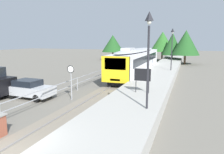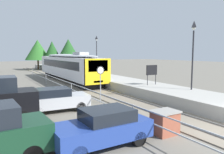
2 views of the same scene
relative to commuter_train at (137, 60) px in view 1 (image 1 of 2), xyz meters
name	(u,v)px [view 1 (image 1 of 2)]	position (x,y,z in m)	size (l,w,h in m)	color
ground_plane	(114,75)	(-3.00, -0.43, -2.14)	(160.00, 160.00, 0.00)	#6B665B
track_rails	(136,76)	(0.00, -0.43, -2.11)	(3.20, 60.00, 0.14)	slate
commuter_train	(137,60)	(0.00, 0.00, 0.00)	(2.82, 18.19, 3.74)	silver
station_platform	(160,74)	(3.25, -0.43, -1.69)	(3.90, 60.00, 0.90)	#A8A59E
platform_lamp_near_end	(149,42)	(4.47, -16.51, 2.48)	(0.34, 0.34, 5.35)	#232328
platform_lamp_mid_platform	(172,41)	(4.47, 0.48, 2.48)	(0.34, 0.34, 5.35)	#232328
platform_notice_board	(143,76)	(3.45, -12.89, 0.05)	(1.20, 0.08, 1.80)	#232328
speed_limit_sign	(71,74)	(-2.11, -13.59, -0.02)	(0.61, 0.10, 2.81)	#9EA0A5
carpark_fence	(77,81)	(-3.30, -10.43, -1.23)	(0.06, 36.06, 1.25)	#9EA0A5
parked_hatchback_silver	(30,89)	(-5.66, -14.21, -1.35)	(4.09, 1.98, 1.53)	#B7BABF
tree_behind_carpark	(113,43)	(-10.82, 21.15, 1.85)	(5.25, 5.25, 6.02)	brown
tree_behind_station_far	(172,44)	(3.15, 19.77, 1.83)	(4.47, 4.47, 6.32)	brown
tree_distant_left	(186,43)	(5.88, 16.98, 2.14)	(5.43, 5.43, 6.72)	brown
tree_distant_centre	(163,42)	(0.72, 22.70, 2.31)	(5.57, 5.57, 6.71)	brown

